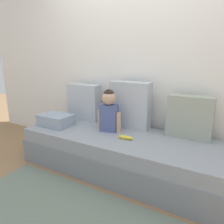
# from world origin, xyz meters

# --- Properties ---
(ground_plane) EXTENTS (12.00, 12.00, 0.00)m
(ground_plane) POSITION_xyz_m (0.00, 0.00, 0.00)
(ground_plane) COLOR #93704C
(back_wall) EXTENTS (5.43, 0.10, 2.49)m
(back_wall) POSITION_xyz_m (0.00, 0.54, 1.25)
(back_wall) COLOR white
(back_wall) RESTS_ON ground
(couch) EXTENTS (2.23, 0.81, 0.43)m
(couch) POSITION_xyz_m (0.00, 0.00, 0.21)
(couch) COLOR gray
(couch) RESTS_ON ground
(throw_pillow_left) EXTENTS (0.47, 0.16, 0.48)m
(throw_pillow_left) POSITION_xyz_m (-0.69, 0.31, 0.67)
(throw_pillow_left) COLOR #B2BCC6
(throw_pillow_left) RESTS_ON couch
(throw_pillow_center) EXTENTS (0.49, 0.16, 0.56)m
(throw_pillow_center) POSITION_xyz_m (0.00, 0.31, 0.70)
(throw_pillow_center) COLOR #B2BCC6
(throw_pillow_center) RESTS_ON couch
(throw_pillow_right) EXTENTS (0.46, 0.16, 0.45)m
(throw_pillow_right) POSITION_xyz_m (0.69, 0.31, 0.65)
(throw_pillow_right) COLOR #99A393
(throw_pillow_right) RESTS_ON couch
(toddler) EXTENTS (0.31, 0.17, 0.49)m
(toddler) POSITION_xyz_m (-0.15, 0.06, 0.67)
(toddler) COLOR #4C5B93
(toddler) RESTS_ON couch
(banana) EXTENTS (0.17, 0.06, 0.04)m
(banana) POSITION_xyz_m (0.14, -0.08, 0.45)
(banana) COLOR yellow
(banana) RESTS_ON couch
(folded_blanket) EXTENTS (0.40, 0.28, 0.14)m
(folded_blanket) POSITION_xyz_m (-0.84, -0.10, 0.50)
(folded_blanket) COLOR #8E9EB2
(folded_blanket) RESTS_ON couch
(floor_rug) EXTENTS (2.01, 1.00, 0.01)m
(floor_rug) POSITION_xyz_m (0.00, -0.96, 0.00)
(floor_rug) COLOR slate
(floor_rug) RESTS_ON ground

